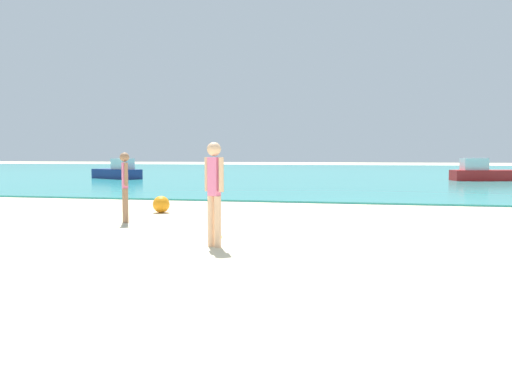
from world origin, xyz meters
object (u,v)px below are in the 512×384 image
person_standing (214,188)px  frisbee (215,237)px  beach_ball (161,204)px  person_distant (125,183)px  boat_far (483,173)px  boat_near (118,172)px

person_standing → frisbee: person_standing is taller
frisbee → beach_ball: bearing=125.1°
frisbee → person_distant: bearing=147.7°
person_standing → person_distant: (-2.82, 2.51, -0.09)m
person_standing → person_distant: person_standing is taller
frisbee → beach_ball: size_ratio=0.59×
beach_ball → boat_far: bearing=58.6°
boat_far → beach_ball: bearing=-134.1°
boat_near → boat_far: 21.17m
person_standing → person_distant: bearing=-15.9°
boat_near → person_standing: bearing=149.1°
frisbee → boat_near: boat_near is taller
beach_ball → person_standing: bearing=-58.0°
person_distant → boat_far: person_distant is taller
person_distant → boat_far: (11.38, 20.65, -0.39)m
boat_near → boat_far: boat_far is taller
boat_near → beach_ball: 19.03m
person_standing → boat_far: (8.56, 23.16, -0.47)m
person_standing → frisbee: 1.34m
person_distant → beach_ball: bearing=-38.1°
person_distant → beach_ball: size_ratio=3.55×
boat_far → beach_ball: 21.84m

